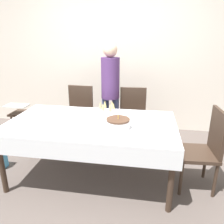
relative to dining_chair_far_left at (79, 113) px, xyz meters
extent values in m
plane|color=#564C47|center=(0.43, -0.86, -0.52)|extent=(12.00, 12.00, 0.00)
cube|color=silver|center=(0.43, 0.86, 0.83)|extent=(8.00, 0.05, 2.70)
cube|color=white|center=(0.43, -0.86, 0.20)|extent=(1.93, 1.05, 0.03)
cube|color=white|center=(0.43, -0.86, 0.11)|extent=(1.96, 1.08, 0.21)
cylinder|color=#38281E|center=(-0.47, -1.32, -0.17)|extent=(0.06, 0.06, 0.70)
cylinder|color=#38281E|center=(1.33, -1.32, -0.17)|extent=(0.06, 0.06, 0.70)
cylinder|color=#38281E|center=(-0.47, -0.39, -0.17)|extent=(0.06, 0.06, 0.70)
cylinder|color=#38281E|center=(1.33, -0.39, -0.17)|extent=(0.06, 0.06, 0.70)
cube|color=#38281E|center=(0.00, -0.08, -0.09)|extent=(0.44, 0.44, 0.04)
cube|color=#38281E|center=(0.01, 0.11, 0.18)|extent=(0.40, 0.06, 0.50)
cylinder|color=#38281E|center=(0.16, -0.27, -0.31)|extent=(0.04, 0.04, 0.41)
cylinder|color=#38281E|center=(-0.19, -0.25, -0.31)|extent=(0.04, 0.04, 0.41)
cylinder|color=#38281E|center=(0.19, 0.09, -0.31)|extent=(0.04, 0.04, 0.41)
cylinder|color=#38281E|center=(-0.17, 0.11, -0.31)|extent=(0.04, 0.04, 0.41)
cube|color=#38281E|center=(0.86, -0.08, -0.09)|extent=(0.45, 0.45, 0.04)
cube|color=#38281E|center=(0.85, 0.11, 0.18)|extent=(0.40, 0.06, 0.50)
cylinder|color=#38281E|center=(1.05, -0.25, -0.31)|extent=(0.04, 0.04, 0.41)
cylinder|color=#38281E|center=(0.69, -0.28, -0.31)|extent=(0.04, 0.04, 0.41)
cylinder|color=#38281E|center=(1.03, 0.11, -0.31)|extent=(0.04, 0.04, 0.41)
cylinder|color=#38281E|center=(0.67, 0.08, -0.31)|extent=(0.04, 0.04, 0.41)
cube|color=#38281E|center=(1.64, -0.86, -0.09)|extent=(0.45, 0.45, 0.04)
cube|color=#38281E|center=(1.83, -0.84, 0.18)|extent=(0.06, 0.40, 0.50)
cylinder|color=#38281E|center=(1.47, -1.05, -0.31)|extent=(0.04, 0.04, 0.41)
cylinder|color=#38281E|center=(1.45, -0.69, -0.31)|extent=(0.04, 0.04, 0.41)
cylinder|color=#38281E|center=(1.83, -1.03, -0.31)|extent=(0.04, 0.04, 0.41)
cylinder|color=#38281E|center=(1.81, -0.67, -0.31)|extent=(0.04, 0.04, 0.41)
cylinder|color=white|center=(0.76, -0.98, 0.26)|extent=(0.25, 0.25, 0.09)
cylinder|color=#4C3323|center=(0.76, -0.98, 0.31)|extent=(0.26, 0.26, 0.02)
cylinder|color=yellow|center=(0.76, -0.98, 0.35)|extent=(0.01, 0.01, 0.06)
sphere|color=#F9CC4C|center=(0.76, -0.98, 0.39)|extent=(0.01, 0.01, 0.01)
cylinder|color=silver|center=(0.57, -0.64, 0.22)|extent=(0.29, 0.29, 0.01)
cylinder|color=silver|center=(0.65, -0.63, 0.22)|extent=(0.05, 0.05, 0.00)
cylinder|color=silver|center=(0.65, -0.63, 0.27)|extent=(0.01, 0.01, 0.08)
cone|color=#E0CC72|center=(0.65, -0.63, 0.35)|extent=(0.04, 0.04, 0.08)
cylinder|color=silver|center=(0.63, -0.56, 0.22)|extent=(0.05, 0.05, 0.00)
cylinder|color=silver|center=(0.63, -0.56, 0.27)|extent=(0.01, 0.01, 0.08)
cone|color=#E0CC72|center=(0.63, -0.56, 0.35)|extent=(0.04, 0.04, 0.08)
cylinder|color=silver|center=(0.54, -0.56, 0.22)|extent=(0.05, 0.05, 0.00)
cylinder|color=silver|center=(0.54, -0.56, 0.27)|extent=(0.01, 0.01, 0.08)
cone|color=#E0CC72|center=(0.54, -0.56, 0.35)|extent=(0.04, 0.04, 0.08)
cylinder|color=silver|center=(0.49, -0.63, 0.22)|extent=(0.05, 0.05, 0.00)
cylinder|color=silver|center=(0.49, -0.63, 0.27)|extent=(0.01, 0.01, 0.08)
cone|color=#E0CC72|center=(0.49, -0.63, 0.35)|extent=(0.04, 0.04, 0.08)
cylinder|color=silver|center=(0.54, -0.69, 0.22)|extent=(0.05, 0.05, 0.00)
cylinder|color=silver|center=(0.54, -0.69, 0.27)|extent=(0.01, 0.01, 0.08)
cone|color=#E0CC72|center=(0.54, -0.69, 0.35)|extent=(0.04, 0.04, 0.08)
cylinder|color=silver|center=(0.63, -0.71, 0.22)|extent=(0.05, 0.05, 0.00)
cylinder|color=silver|center=(0.63, -0.71, 0.27)|extent=(0.01, 0.01, 0.08)
cone|color=#E0CC72|center=(0.63, -0.71, 0.35)|extent=(0.04, 0.04, 0.08)
cylinder|color=white|center=(0.48, -0.92, 0.22)|extent=(0.26, 0.26, 0.01)
cylinder|color=white|center=(0.48, -0.92, 0.23)|extent=(0.26, 0.26, 0.01)
cylinder|color=white|center=(0.48, -0.92, 0.23)|extent=(0.26, 0.26, 0.01)
cylinder|color=white|center=(0.48, -0.92, 0.24)|extent=(0.26, 0.26, 0.01)
cylinder|color=white|center=(0.48, -0.92, 0.25)|extent=(0.26, 0.26, 0.01)
cube|color=silver|center=(0.77, -1.20, 0.22)|extent=(0.30, 0.08, 0.00)
cube|color=silver|center=(0.05, -0.93, 0.23)|extent=(0.17, 0.07, 0.02)
cube|color=#8CC6E0|center=(0.08, -0.75, 0.22)|extent=(0.15, 0.15, 0.01)
cylinder|color=#3F4C72|center=(0.42, 0.08, -0.13)|extent=(0.11, 0.11, 0.78)
cylinder|color=#3F4C72|center=(0.58, 0.08, -0.13)|extent=(0.11, 0.11, 0.78)
cylinder|color=#4C2D60|center=(0.50, 0.08, 0.57)|extent=(0.28, 0.28, 0.62)
sphere|color=#D8B293|center=(0.50, 0.08, 0.98)|extent=(0.21, 0.21, 0.21)
cube|color=#38281E|center=(-0.87, -0.22, 0.03)|extent=(0.30, 0.30, 0.03)
cube|color=silver|center=(-0.87, -0.32, 0.18)|extent=(0.33, 0.20, 0.02)
cylinder|color=#38281E|center=(-0.98, -0.33, -0.25)|extent=(0.03, 0.03, 0.54)
cylinder|color=#38281E|center=(-0.76, -0.33, -0.25)|extent=(0.03, 0.03, 0.54)
cylinder|color=#38281E|center=(-0.98, -0.11, -0.25)|extent=(0.03, 0.03, 0.54)
cylinder|color=#38281E|center=(-0.76, -0.11, -0.25)|extent=(0.03, 0.03, 0.54)
camera|label=1|loc=(1.06, -3.17, 1.15)|focal=35.00mm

